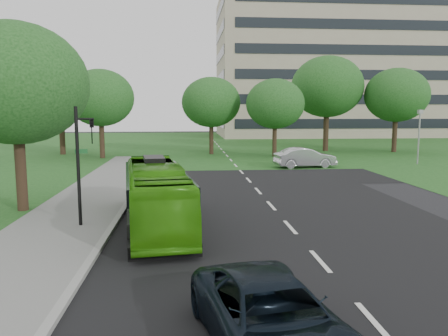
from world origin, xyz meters
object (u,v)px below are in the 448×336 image
Objects in this scene: sedan at (305,158)px; tree_park_d at (327,87)px; suv at (272,318)px; tree_park_b at (211,102)px; tree_park_e at (397,95)px; tree_park_c at (275,104)px; tree_park_f at (60,90)px; bus at (156,195)px; tree_side_near at (16,84)px; camera_pole at (419,129)px; tree_park_a at (100,98)px; traffic_light at (82,158)px; office_building at (327,68)px.

tree_park_d is at bearing -30.59° from sedan.
suv is (-8.04, -27.15, -0.12)m from sedan.
tree_park_e is (20.77, 0.73, 0.84)m from tree_park_b.
tree_park_f is (-22.14, 3.84, 1.43)m from tree_park_c.
bus is (-10.14, -26.41, -4.05)m from tree_park_c.
bus is (-17.31, -32.07, -6.07)m from tree_park_d.
tree_side_near is 1.83× the size of camera_pole.
tree_park_a is at bearing 150.67° from camera_pole.
tree_park_d is 2.25× the size of traffic_light.
camera_pole is at bearing -72.81° from tree_park_d.
suv is at bearing -109.12° from tree_park_d.
traffic_light reaches higher than sedan.
traffic_light is (9.15, -30.34, -3.93)m from tree_park_f.
tree_park_c is 1.54× the size of suv.
tree_park_a is 0.80× the size of tree_park_d.
suv is at bearing -54.31° from tree_side_near.
bus is 28.62m from camera_pole.
office_building reaches higher than tree_park_a.
office_building is at bearing 60.58° from tree_side_near.
tree_park_d is 36.94m from bus.
camera_pole is at bearing 46.50° from suv.
tree_side_near is at bearing -78.36° from tree_park_f.
tree_park_f is at bearing -176.47° from tree_park_d.
tree_park_c reaches higher than camera_pole.
bus is at bearing -27.62° from tree_side_near.
office_building is 4.89× the size of tree_park_b.
camera_pole is at bearing -89.09° from sedan.
bus is 1.95× the size of camera_pole.
traffic_light reaches higher than camera_pole.
tree_park_d reaches higher than tree_park_c.
tree_side_near reaches higher than tree_park_c.
tree_park_e reaches higher than traffic_light.
tree_park_c is 37.03m from suv.
tree_park_a is 1.00× the size of tree_side_near.
office_building is 4.64× the size of tree_side_near.
tree_park_c is at bearing -9.85° from tree_park_f.
tree_park_d is at bearing 92.38° from camera_pole.
tree_park_a is at bearing 80.95° from traffic_light.
suv is (-0.98, -38.94, -4.83)m from tree_park_b.
tree_park_e is at bearing -54.39° from sedan.
traffic_light is (4.26, -26.41, -3.04)m from tree_park_a.
bus is (6.47, -3.38, -4.59)m from tree_side_near.
tree_park_a reaches higher than suv.
tree_park_d is at bearing 50.34° from tree_side_near.
tree_park_b is 20.80m from tree_park_e.
tree_side_near reaches higher than traffic_light.
tree_park_d is (-10.01, -31.23, -5.14)m from office_building.
tree_park_e is at bearing 6.71° from tree_park_a.
tree_side_near is at bearing 144.51° from bus.
tree_park_c is at bearing 61.13° from bus.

